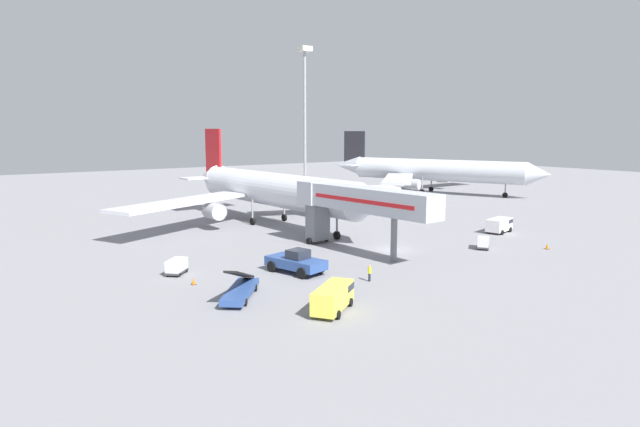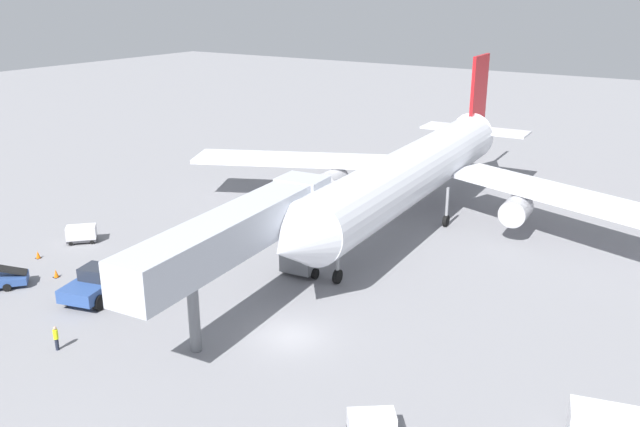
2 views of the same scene
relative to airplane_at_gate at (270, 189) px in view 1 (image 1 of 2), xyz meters
The scene contains 16 objects.
ground_plane 24.82m from the airplane_at_gate, 83.73° to the right, with size 300.00×300.00×0.00m, color gray.
airplane_at_gate is the anchor object (origin of this frame).
jet_bridge 22.84m from the airplane_at_gate, 94.50° to the right, with size 4.97×20.55×7.76m.
pushback_tug 29.79m from the airplane_at_gate, 115.02° to the right, with size 4.19×6.67×2.39m.
belt_loader_truck 37.66m from the airplane_at_gate, 123.84° to the right, with size 5.83×6.48×3.26m.
service_van_mid_left 33.38m from the airplane_at_gate, 47.65° to the right, with size 4.88×3.11×1.95m.
service_van_outer_left 41.73m from the airplane_at_gate, 113.12° to the right, with size 5.38×4.59×2.02m.
baggage_cart_far_left 30.73m from the airplane_at_gate, 137.54° to the right, with size 2.71×2.73×1.52m.
baggage_cart_near_right 32.70m from the airplane_at_gate, 68.62° to the right, with size 2.65×2.43×1.37m.
ground_crew_worker_foreground 27.63m from the airplane_at_gate, 25.34° to the right, with size 0.39×0.39×1.64m.
ground_crew_worker_midground 34.68m from the airplane_at_gate, 104.35° to the right, with size 0.43×0.43×1.60m.
safety_cone_alpha 32.37m from the airplane_at_gate, 124.11° to the right, with size 0.42×0.42×0.65m.
safety_cone_bravo 33.90m from the airplane_at_gate, 132.08° to the right, with size 0.42×0.42×0.64m.
safety_cone_charlie 39.31m from the airplane_at_gate, 62.56° to the right, with size 0.46×0.46×0.71m.
airplane_background 52.15m from the airplane_at_gate, 17.04° to the left, with size 46.27×48.10×13.75m.
apron_light_mast 36.22m from the airplane_at_gate, 47.43° to the left, with size 2.40×2.40×30.70m.
Camera 1 is at (-43.70, -47.66, 14.09)m, focal length 30.94 mm.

